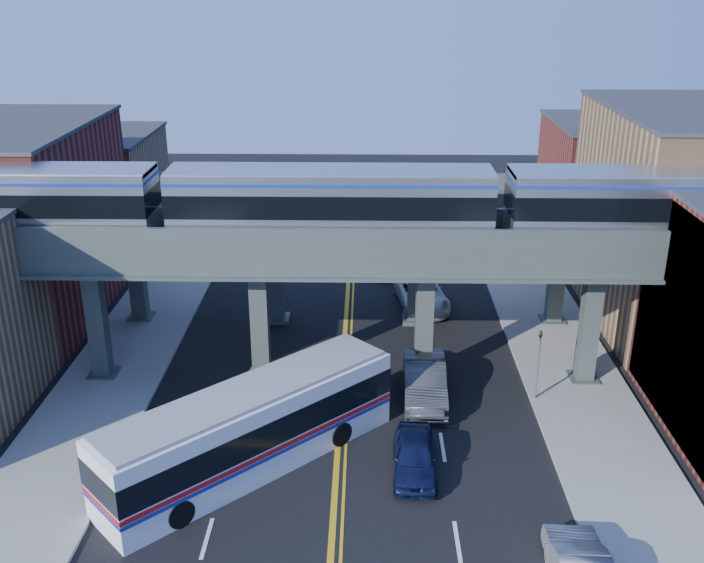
{
  "coord_description": "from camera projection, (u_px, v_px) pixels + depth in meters",
  "views": [
    {
      "loc": [
        1.16,
        -26.69,
        18.97
      ],
      "look_at": [
        0.5,
        7.82,
        5.32
      ],
      "focal_mm": 40.0,
      "sensor_mm": 36.0,
      "label": 1
    }
  ],
  "objects": [
    {
      "name": "elevated_viaduct_near",
      "position": [
        341.0,
        257.0,
        36.87
      ],
      "size": [
        52.0,
        3.6,
        7.4
      ],
      "color": "#424D4A",
      "rests_on": "ground"
    },
    {
      "name": "transit_bus",
      "position": [
        251.0,
        429.0,
        31.72
      ],
      "size": [
        11.5,
        11.18,
        3.38
      ],
      "rotation": [
        0.0,
        0.0,
        0.76
      ],
      "color": "white",
      "rests_on": "ground"
    },
    {
      "name": "mural_panel",
      "position": [
        678.0,
        329.0,
        33.53
      ],
      "size": [
        0.1,
        9.5,
        9.5
      ],
      "primitive_type": "cube",
      "color": "teal",
      "rests_on": "ground"
    },
    {
      "name": "building_east_c",
      "position": [
        605.0,
        186.0,
        56.79
      ],
      "size": [
        8.0,
        10.0,
        9.0
      ],
      "primitive_type": "cube",
      "color": "maroon",
      "rests_on": "ground"
    },
    {
      "name": "elevated_viaduct_far",
      "position": [
        345.0,
        214.0,
        43.38
      ],
      "size": [
        52.0,
        3.6,
        7.4
      ],
      "color": "#424D4A",
      "rests_on": "ground"
    },
    {
      "name": "building_west_b",
      "position": [
        24.0,
        224.0,
        45.0
      ],
      "size": [
        8.0,
        14.0,
        11.0
      ],
      "primitive_type": "cube",
      "color": "maroon",
      "rests_on": "ground"
    },
    {
      "name": "traffic_signal",
      "position": [
        538.0,
        357.0,
        36.38
      ],
      "size": [
        0.15,
        0.18,
        4.1
      ],
      "color": "slate",
      "rests_on": "ground"
    },
    {
      "name": "ground",
      "position": [
        336.0,
        474.0,
        31.81
      ],
      "size": [
        120.0,
        120.0,
        0.0
      ],
      "primitive_type": "plane",
      "color": "black",
      "rests_on": "ground"
    },
    {
      "name": "building_east_b",
      "position": [
        674.0,
        219.0,
        44.15
      ],
      "size": [
        8.0,
        14.0,
        12.0
      ],
      "primitive_type": "cube",
      "color": "#97774E",
      "rests_on": "ground"
    },
    {
      "name": "sidewalk_west",
      "position": [
        125.0,
        357.0,
        41.29
      ],
      "size": [
        5.0,
        70.0,
        0.16
      ],
      "primitive_type": "cube",
      "color": "gray",
      "rests_on": "ground"
    },
    {
      "name": "car_lane_b",
      "position": [
        425.0,
        381.0,
        37.15
      ],
      "size": [
        2.08,
        5.65,
        1.85
      ],
      "primitive_type": "imported",
      "rotation": [
        0.0,
        0.0,
        -0.02
      ],
      "color": "#333336",
      "rests_on": "ground"
    },
    {
      "name": "stop_sign",
      "position": [
        345.0,
        398.0,
        33.95
      ],
      "size": [
        0.76,
        0.09,
        2.63
      ],
      "color": "slate",
      "rests_on": "ground"
    },
    {
      "name": "sidewalk_east",
      "position": [
        563.0,
        361.0,
        40.88
      ],
      "size": [
        5.0,
        70.0,
        0.16
      ],
      "primitive_type": "cube",
      "color": "gray",
      "rests_on": "ground"
    },
    {
      "name": "building_west_c",
      "position": [
        100.0,
        191.0,
        57.63
      ],
      "size": [
        8.0,
        10.0,
        8.0
      ],
      "primitive_type": "cube",
      "color": "#97774E",
      "rests_on": "ground"
    },
    {
      "name": "transit_train",
      "position": [
        330.0,
        201.0,
        35.87
      ],
      "size": [
        45.87,
        2.87,
        3.35
      ],
      "color": "black",
      "rests_on": "elevated_viaduct_near"
    },
    {
      "name": "car_lane_d",
      "position": [
        387.0,
        260.0,
        53.3
      ],
      "size": [
        2.48,
        5.23,
        1.47
      ],
      "primitive_type": "imported",
      "rotation": [
        0.0,
        0.0,
        -0.08
      ],
      "color": "#A3A3A8",
      "rests_on": "ground"
    },
    {
      "name": "car_lane_c",
      "position": [
        421.0,
        294.0,
        47.5
      ],
      "size": [
        3.47,
        6.18,
        1.63
      ],
      "primitive_type": "imported",
      "rotation": [
        0.0,
        0.0,
        0.14
      ],
      "color": "silver",
      "rests_on": "ground"
    },
    {
      "name": "car_lane_a",
      "position": [
        415.0,
        456.0,
        31.67
      ],
      "size": [
        1.92,
        4.47,
        1.5
      ],
      "primitive_type": "imported",
      "rotation": [
        0.0,
        0.0,
        -0.03
      ],
      "color": "#0F1538",
      "rests_on": "ground"
    }
  ]
}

